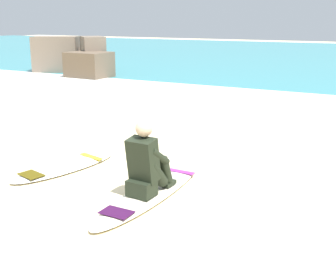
% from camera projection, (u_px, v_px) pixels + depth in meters
% --- Properties ---
extents(ground_plane, '(80.00, 80.00, 0.00)m').
position_uv_depth(ground_plane, '(111.00, 176.00, 6.15)').
color(ground_plane, beige).
extents(sea, '(80.00, 28.00, 0.10)m').
position_uv_depth(sea, '(328.00, 57.00, 24.31)').
color(sea, teal).
rests_on(sea, ground).
extents(breaking_foam, '(80.00, 0.90, 0.11)m').
position_uv_depth(breaking_foam, '(259.00, 94.00, 12.56)').
color(breaking_foam, white).
rests_on(breaking_foam, ground).
extents(surfboard_main, '(0.55, 2.57, 0.08)m').
position_uv_depth(surfboard_main, '(153.00, 191.00, 5.56)').
color(surfboard_main, '#EFE5C6').
rests_on(surfboard_main, ground).
extents(surfer_seated, '(0.39, 0.72, 0.95)m').
position_uv_depth(surfer_seated, '(147.00, 165.00, 5.32)').
color(surfer_seated, black).
rests_on(surfer_seated, surfboard_main).
extents(surfboard_spare_near, '(0.91, 1.86, 0.08)m').
position_uv_depth(surfboard_spare_near, '(65.00, 167.00, 6.45)').
color(surfboard_spare_near, white).
rests_on(surfboard_spare_near, ground).
extents(rock_outcrop_distant, '(3.98, 3.26, 1.52)m').
position_uv_depth(rock_outcrop_distant, '(77.00, 59.00, 16.92)').
color(rock_outcrop_distant, '#756656').
rests_on(rock_outcrop_distant, ground).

